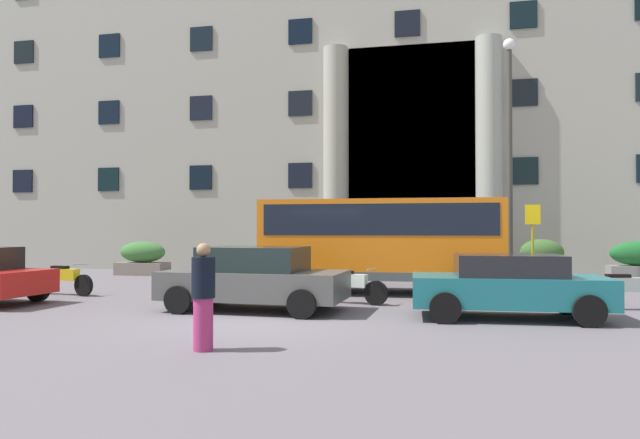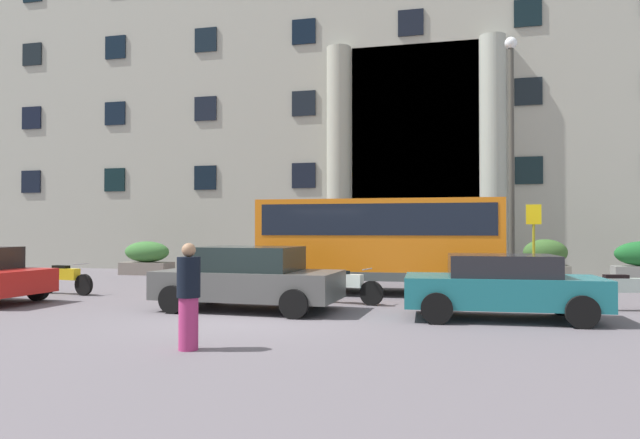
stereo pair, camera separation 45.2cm
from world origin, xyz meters
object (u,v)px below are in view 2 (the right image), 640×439
Objects in this scene: pedestrian_child_trailing at (189,296)px; hedge_planter_west at (431,262)px; motorcycle_near_kerb at (64,278)px; bus_stop_sign at (534,237)px; motorcycle_far_end at (622,291)px; hedge_planter_entrance_left at (147,259)px; parked_compact_extra at (502,286)px; scooter_by_planter at (344,285)px; parked_sedan_second at (249,278)px; hedge_planter_entrance_right at (545,261)px; lamppost_plaza_centre at (511,142)px; orange_minibus at (380,238)px.

hedge_planter_west is at bearing 179.86° from pedestrian_child_trailing.
bus_stop_sign is at bearing 28.24° from motorcycle_near_kerb.
hedge_planter_entrance_left is at bearing 145.81° from motorcycle_far_end.
parked_compact_extra reaches higher than scooter_by_planter.
hedge_planter_entrance_left is 15.60m from pedestrian_child_trailing.
hedge_planter_west is at bearing 90.19° from scooter_by_planter.
motorcycle_far_end is (1.41, -3.99, -1.15)m from bus_stop_sign.
pedestrian_child_trailing is (6.90, -6.11, 0.37)m from motorcycle_near_kerb.
parked_sedan_second is (-5.54, 0.06, 0.05)m from parked_compact_extra.
pedestrian_child_trailing reaches higher than motorcycle_far_end.
bus_stop_sign is at bearing -103.19° from hedge_planter_entrance_right.
hedge_planter_entrance_right is at bearing 6.62° from hedge_planter_west.
parked_compact_extra reaches higher than motorcycle_near_kerb.
hedge_planter_entrance_left is at bearing 168.64° from bus_stop_sign.
pedestrian_child_trailing is (-7.66, -6.20, 0.37)m from motorcycle_far_end.
hedge_planter_entrance_right is 4.62m from lamppost_plaza_centre.
parked_compact_extra is at bearing 2.03° from motorcycle_near_kerb.
parked_compact_extra is at bearing -155.52° from motorcycle_far_end.
hedge_planter_entrance_right reaches higher than hedge_planter_west.
parked_sedan_second reaches higher than hedge_planter_west.
parked_compact_extra is at bearing -55.45° from orange_minibus.
parked_sedan_second reaches higher than parked_compact_extra.
parked_sedan_second is at bearing -125.17° from scooter_by_planter.
orange_minibus is 11.29m from hedge_planter_entrance_left.
motorcycle_far_end is (2.75, 1.95, -0.23)m from parked_compact_extra.
hedge_planter_entrance_right is 15.29m from pedestrian_child_trailing.
motorcycle_near_kerb is at bearing -77.93° from hedge_planter_entrance_left.
bus_stop_sign is 4.43m from hedge_planter_west.
hedge_planter_entrance_left is (-14.64, 2.94, -0.96)m from bus_stop_sign.
parked_compact_extra is 2.00× the size of motorcycle_near_kerb.
bus_stop_sign is 1.33× the size of scooter_by_planter.
hedge_planter_entrance_right is at bearing 39.14° from motorcycle_near_kerb.
parked_sedan_second is at bearing -130.99° from lamppost_plaza_centre.
hedge_planter_entrance_left is 1.02× the size of motorcycle_near_kerb.
pedestrian_child_trailing is (0.64, -4.31, 0.08)m from parked_sedan_second.
parked_compact_extra is (13.30, -8.88, 0.03)m from hedge_planter_entrance_left.
hedge_planter_west reaches higher than motorcycle_far_end.
hedge_planter_entrance_right is at bearing 67.11° from scooter_by_planter.
hedge_planter_entrance_left is 0.48× the size of parked_sedan_second.
bus_stop_sign is 1.30× the size of motorcycle_near_kerb.
hedge_planter_west is 1.06× the size of scooter_by_planter.
bus_stop_sign reaches higher than hedge_planter_entrance_right.
parked_sedan_second is 4.36m from pedestrian_child_trailing.
orange_minibus is 4.19× the size of pedestrian_child_trailing.
scooter_by_planter is (-0.56, -2.50, -1.16)m from orange_minibus.
orange_minibus is 4.76m from bus_stop_sign.
bus_stop_sign is 0.32× the size of lamppost_plaza_centre.
pedestrian_child_trailing reaches higher than parked_compact_extra.
hedge_planter_entrance_right is 15.81m from motorcycle_near_kerb.
lamppost_plaza_centre reaches higher than parked_sedan_second.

